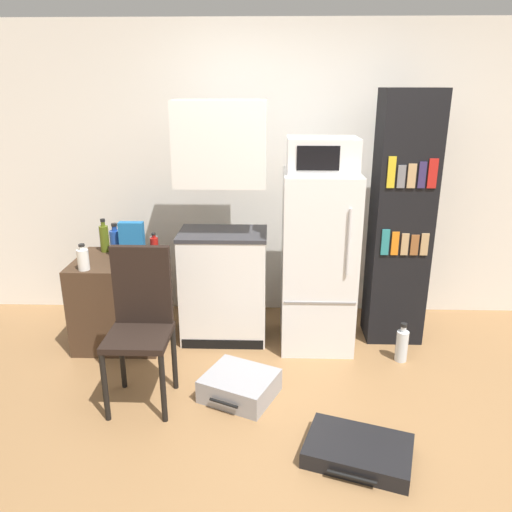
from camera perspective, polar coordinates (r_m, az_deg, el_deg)
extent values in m
plane|color=olive|center=(3.15, 7.00, -21.02)|extent=(24.00, 24.00, 0.00)
cube|color=white|center=(4.49, 8.02, 9.17)|extent=(6.40, 0.10, 2.53)
cube|color=#422D1E|center=(4.22, -15.19, -4.91)|extent=(0.67, 0.63, 0.71)
cube|color=white|center=(4.11, -3.69, -3.59)|extent=(0.68, 0.45, 0.89)
cube|color=#333338|center=(3.96, -3.82, 2.56)|extent=(0.70, 0.46, 0.03)
cube|color=white|center=(3.82, -4.06, 12.72)|extent=(0.68, 0.38, 0.62)
cube|color=black|center=(4.08, -3.86, -10.05)|extent=(0.66, 0.01, 0.08)
cube|color=white|center=(3.95, 7.08, -0.58)|extent=(0.56, 0.58, 1.41)
cube|color=gray|center=(3.77, 7.33, -5.31)|extent=(0.54, 0.01, 0.01)
cylinder|color=silver|center=(3.61, 10.55, 1.55)|extent=(0.02, 0.02, 0.49)
cube|color=silver|center=(3.76, 7.60, 11.40)|extent=(0.52, 0.36, 0.25)
cube|color=black|center=(3.58, 7.13, 11.03)|extent=(0.30, 0.01, 0.17)
cube|color=black|center=(4.09, 16.22, 3.83)|extent=(0.44, 0.34, 2.00)
cube|color=teal|center=(3.93, 14.56, 1.53)|extent=(0.06, 0.01, 0.20)
cube|color=orange|center=(3.95, 15.60, 1.39)|extent=(0.05, 0.01, 0.18)
cube|color=tan|center=(3.97, 16.64, 1.29)|extent=(0.05, 0.01, 0.17)
cube|color=brown|center=(3.99, 17.67, 1.20)|extent=(0.06, 0.01, 0.16)
cube|color=tan|center=(4.01, 18.70, 1.26)|extent=(0.06, 0.01, 0.17)
cube|color=gold|center=(3.81, 15.22, 9.21)|extent=(0.06, 0.01, 0.23)
cube|color=slate|center=(3.83, 16.28, 8.70)|extent=(0.06, 0.01, 0.17)
cube|color=tan|center=(3.85, 17.37, 8.72)|extent=(0.06, 0.01, 0.18)
cube|color=#332856|center=(3.87, 18.46, 8.77)|extent=(0.05, 0.01, 0.19)
cube|color=red|center=(3.89, 19.54, 8.88)|extent=(0.07, 0.01, 0.22)
cylinder|color=#566619|center=(4.29, -16.93, 1.89)|extent=(0.07, 0.07, 0.22)
cylinder|color=#566619|center=(4.25, -17.10, 3.53)|extent=(0.03, 0.03, 0.04)
cylinder|color=black|center=(4.25, -17.14, 3.92)|extent=(0.04, 0.04, 0.02)
cylinder|color=white|center=(3.92, -19.15, -0.41)|extent=(0.09, 0.09, 0.16)
cylinder|color=white|center=(3.89, -19.29, 0.87)|extent=(0.04, 0.04, 0.03)
cylinder|color=black|center=(3.88, -19.32, 1.18)|extent=(0.04, 0.04, 0.02)
cylinder|color=#1E47A3|center=(4.14, -15.73, 1.38)|extent=(0.09, 0.09, 0.21)
cylinder|color=#1E47A3|center=(4.11, -15.89, 3.05)|extent=(0.04, 0.04, 0.04)
cylinder|color=black|center=(4.10, -15.92, 3.45)|extent=(0.05, 0.05, 0.02)
cylinder|color=silver|center=(4.25, -11.57, 1.46)|extent=(0.07, 0.07, 0.11)
cylinder|color=silver|center=(4.23, -11.63, 2.32)|extent=(0.03, 0.03, 0.02)
cylinder|color=black|center=(4.22, -11.64, 2.53)|extent=(0.03, 0.03, 0.01)
cylinder|color=#AD1914|center=(4.11, -11.53, 1.09)|extent=(0.07, 0.07, 0.14)
cylinder|color=#AD1914|center=(4.09, -11.61, 2.21)|extent=(0.03, 0.03, 0.03)
cylinder|color=black|center=(4.08, -11.63, 2.49)|extent=(0.03, 0.03, 0.01)
cube|color=#1E66A8|center=(4.03, -13.97, 1.71)|extent=(0.19, 0.07, 0.30)
cylinder|color=black|center=(3.34, -16.88, -14.17)|extent=(0.04, 0.04, 0.47)
cylinder|color=black|center=(3.25, -10.58, -14.67)|extent=(0.04, 0.04, 0.47)
cylinder|color=black|center=(3.63, -15.07, -11.10)|extent=(0.04, 0.04, 0.47)
cylinder|color=black|center=(3.55, -9.32, -11.44)|extent=(0.04, 0.04, 0.47)
cube|color=black|center=(3.31, -13.29, -9.01)|extent=(0.40, 0.40, 0.04)
cube|color=black|center=(3.35, -12.88, -3.24)|extent=(0.38, 0.05, 0.53)
cube|color=#99999E|center=(3.50, -1.86, -14.58)|extent=(0.58, 0.55, 0.16)
cylinder|color=black|center=(3.34, -3.72, -16.44)|extent=(0.19, 0.10, 0.02)
cube|color=black|center=(3.09, 11.60, -20.97)|extent=(0.68, 0.55, 0.10)
cylinder|color=black|center=(2.93, 10.89, -23.57)|extent=(0.26, 0.10, 0.02)
cylinder|color=silver|center=(4.04, 16.32, -9.85)|extent=(0.09, 0.09, 0.25)
cylinder|color=silver|center=(3.97, 16.51, -8.01)|extent=(0.04, 0.04, 0.04)
cylinder|color=black|center=(3.96, 16.55, -7.57)|extent=(0.05, 0.05, 0.03)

